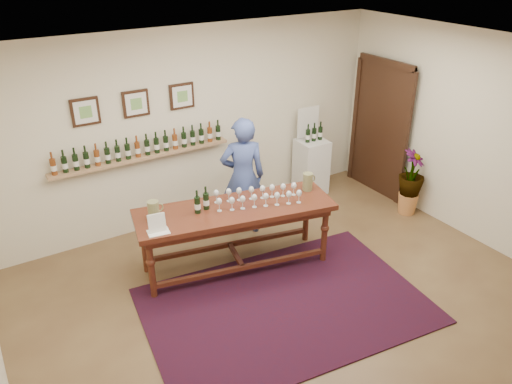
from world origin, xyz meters
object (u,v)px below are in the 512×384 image
potted_plant (411,182)px  person (243,177)px  display_pedestal (311,166)px  tasting_table (235,216)px

potted_plant → person: (-2.41, 0.88, 0.34)m
person → display_pedestal: bearing=-142.2°
display_pedestal → potted_plant: bearing=-59.0°
tasting_table → potted_plant: bearing=8.8°
potted_plant → person: 2.59m
display_pedestal → potted_plant: display_pedestal is taller
potted_plant → person: bearing=160.0°
potted_plant → person: size_ratio=0.52×
display_pedestal → person: person is taller
tasting_table → display_pedestal: (2.11, 1.21, -0.28)m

